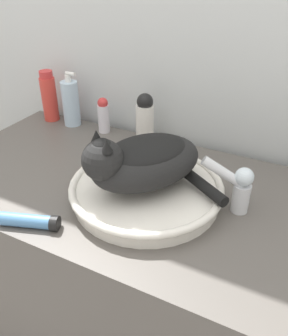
# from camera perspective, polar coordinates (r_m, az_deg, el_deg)

# --- Properties ---
(wall_back) EXTENTS (8.00, 0.05, 2.40)m
(wall_back) POSITION_cam_1_polar(r_m,az_deg,el_deg) (1.15, 7.76, 22.82)
(wall_back) COLOR silver
(wall_back) RESTS_ON ground_plane
(vanity_counter) EXTENTS (1.22, 0.61, 0.81)m
(vanity_counter) POSITION_cam_1_polar(r_m,az_deg,el_deg) (1.26, -1.00, -18.49)
(vanity_counter) COLOR #56514C
(vanity_counter) RESTS_ON ground_plane
(sink_basin) EXTENTS (0.40, 0.40, 0.05)m
(sink_basin) POSITION_cam_1_polar(r_m,az_deg,el_deg) (0.92, 0.38, -3.47)
(sink_basin) COLOR white
(sink_basin) RESTS_ON vanity_counter
(cat) EXTENTS (0.37, 0.34, 0.16)m
(cat) POSITION_cam_1_polar(r_m,az_deg,el_deg) (0.87, -0.28, 1.29)
(cat) COLOR black
(cat) RESTS_ON sink_basin
(faucet) EXTENTS (0.13, 0.06, 0.14)m
(faucet) POSITION_cam_1_polar(r_m,az_deg,el_deg) (0.89, 14.87, -2.82)
(faucet) COLOR silver
(faucet) RESTS_ON vanity_counter
(soap_pump_bottle) EXTENTS (0.06, 0.06, 0.20)m
(soap_pump_bottle) POSITION_cam_1_polar(r_m,az_deg,el_deg) (1.34, -11.67, 10.18)
(soap_pump_bottle) COLOR silver
(soap_pump_bottle) RESTS_ON vanity_counter
(lotion_bottle_white) EXTENTS (0.06, 0.06, 0.17)m
(lotion_bottle_white) POSITION_cam_1_polar(r_m,az_deg,el_deg) (1.18, 0.15, 7.98)
(lotion_bottle_white) COLOR white
(lotion_bottle_white) RESTS_ON vanity_counter
(shampoo_bottle_tall) EXTENTS (0.06, 0.06, 0.19)m
(shampoo_bottle_tall) POSITION_cam_1_polar(r_m,az_deg,el_deg) (1.40, -14.97, 10.98)
(shampoo_bottle_tall) COLOR #DB3D33
(shampoo_bottle_tall) RESTS_ON vanity_counter
(deodorant_stick) EXTENTS (0.04, 0.04, 0.13)m
(deodorant_stick) POSITION_cam_1_polar(r_m,az_deg,el_deg) (1.27, -6.52, 8.43)
(deodorant_stick) COLOR silver
(deodorant_stick) RESTS_ON vanity_counter
(cream_tube) EXTENTS (0.15, 0.08, 0.04)m
(cream_tube) POSITION_cam_1_polar(r_m,az_deg,el_deg) (0.88, -17.82, -8.09)
(cream_tube) COLOR #4C7FB2
(cream_tube) RESTS_ON vanity_counter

